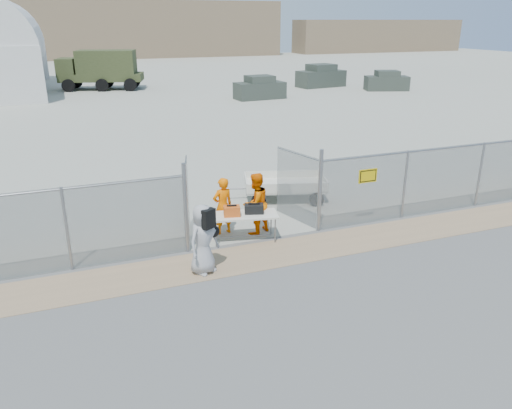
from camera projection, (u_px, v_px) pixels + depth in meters
name	position (u px, v px, depth m)	size (l,w,h in m)	color
ground	(284.00, 271.00, 12.59)	(160.00, 160.00, 0.00)	#575757
tarmac_inside	(112.00, 84.00, 49.38)	(160.00, 80.00, 0.01)	#9D9F91
dirt_strip	(269.00, 254.00, 13.47)	(44.00, 1.60, 0.01)	#997D5C
distant_hills	(118.00, 29.00, 81.02)	(140.00, 6.00, 9.00)	#7F684F
chain_link_fence	(256.00, 204.00, 13.96)	(40.00, 0.20, 2.20)	gray
folding_table	(244.00, 227.00, 14.22)	(1.88, 0.78, 0.80)	silver
orange_bag	(232.00, 211.00, 13.93)	(0.45, 0.30, 0.28)	#DC5B1B
black_duffel	(254.00, 209.00, 14.14)	(0.53, 0.31, 0.26)	black
security_worker_left	(223.00, 206.00, 14.52)	(0.63, 0.41, 1.72)	#FB6B00
security_worker_right	(255.00, 204.00, 14.54)	(0.90, 0.70, 1.84)	#FB6B00
visitor	(203.00, 239.00, 12.24)	(0.88, 0.57, 1.80)	#A0A0A3
utility_trailer	(285.00, 187.00, 17.49)	(3.62, 1.86, 0.88)	silver
military_truck	(101.00, 70.00, 44.79)	(7.21, 2.66, 3.44)	#374020
parked_vehicle_near	(260.00, 88.00, 39.69)	(3.94, 1.78, 1.78)	#373F37
parked_vehicle_mid	(321.00, 76.00, 46.84)	(4.51, 2.04, 2.04)	#373F37
parked_vehicle_far	(387.00, 81.00, 44.56)	(3.75, 1.69, 1.69)	#373F37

